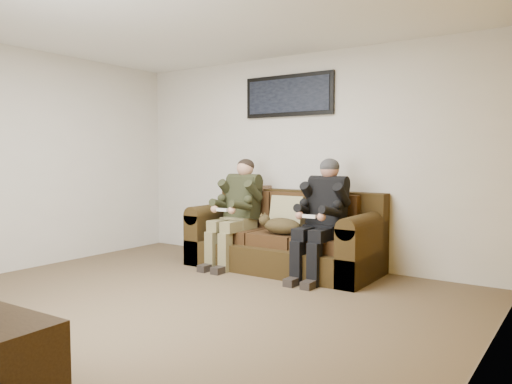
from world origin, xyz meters
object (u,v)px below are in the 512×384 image
Objects in this scene: cat at (281,226)px; person_left at (237,205)px; sofa at (286,239)px; person_right at (323,211)px; framed_poster at (288,96)px.

person_left is at bearing 172.87° from cat.
sofa is 0.73m from person_right.
cat is at bearing -65.72° from framed_poster.
person_left is 0.71m from cat.
framed_poster reaches higher than person_right.
sofa is 0.72m from person_left.
cat is at bearing -70.42° from sofa.
person_left reaches higher than sofa.
framed_poster is (-0.20, 0.39, 1.75)m from sofa.
person_right is at bearing -17.98° from sofa.
person_right is (1.16, 0.00, 0.00)m from person_left.
person_right is 2.00× the size of cat.
sofa is at bearing 18.02° from person_left.
person_right reaches higher than sofa.
framed_poster reaches higher than person_left.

